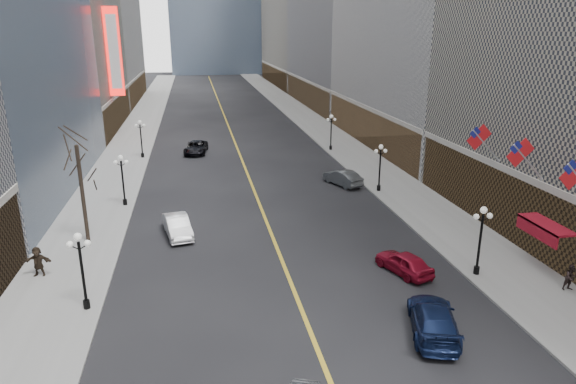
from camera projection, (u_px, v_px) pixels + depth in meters
name	position (u px, v px, depth m)	size (l,w,h in m)	color
sidewalk_east	(339.00, 143.00, 70.56)	(6.00, 230.00, 0.15)	gray
sidewalk_west	(128.00, 151.00, 65.77)	(6.00, 230.00, 0.15)	gray
lane_line	(231.00, 133.00, 77.56)	(0.25, 200.00, 0.02)	gold
streetlamp_east_1	(481.00, 234.00, 31.83)	(1.26, 0.44, 4.52)	black
streetlamp_east_2	(380.00, 163.00, 48.70)	(1.26, 0.44, 4.52)	black
streetlamp_east_3	(331.00, 128.00, 65.58)	(1.26, 0.44, 4.52)	black
streetlamp_west_1	(81.00, 263.00, 27.79)	(1.26, 0.44, 4.52)	black
streetlamp_west_2	(122.00, 175.00, 44.66)	(1.26, 0.44, 4.52)	black
streetlamp_west_3	(141.00, 135.00, 61.54)	(1.26, 0.44, 4.52)	black
flag_4	(522.00, 155.00, 32.98)	(2.87, 0.12, 2.87)	#B2B2B7
flag_5	(481.00, 139.00, 37.66)	(2.87, 0.12, 2.87)	#B2B2B7
awning_c	(544.00, 226.00, 32.51)	(1.40, 4.00, 0.93)	maroon
theatre_marquee	(114.00, 52.00, 71.21)	(2.00, 0.55, 12.00)	red
tree_west_far	(78.00, 161.00, 35.86)	(3.60, 3.60, 7.92)	#2D231C
car_nb_mid	(178.00, 226.00, 38.82)	(1.65, 4.74, 1.56)	silver
car_nb_far	(196.00, 147.00, 64.69)	(2.56, 5.54, 1.54)	black
car_sb_near	(433.00, 319.00, 26.34)	(2.25, 5.54, 1.61)	#121E43
car_sb_mid	(404.00, 262.00, 32.92)	(1.71, 4.24, 1.44)	maroon
car_sb_far	(343.00, 178.00, 51.54)	(1.64, 4.70, 1.55)	#4E5256
ped_east_walk	(571.00, 278.00, 30.39)	(0.79, 0.43, 1.63)	black
ped_west_far	(38.00, 261.00, 32.15)	(1.79, 0.52, 1.93)	black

